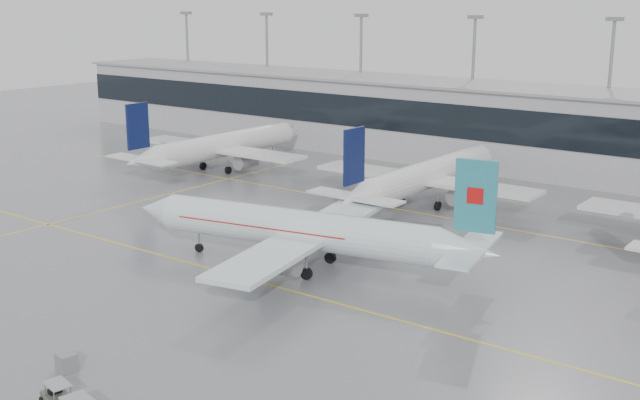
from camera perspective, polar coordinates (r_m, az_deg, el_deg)
The scene contains 13 objects.
ground at distance 74.97m, azimuth -5.55°, elevation -5.50°, with size 320.00×320.00×0.00m, color slate.
taxi_line_main at distance 74.97m, azimuth -5.55°, elevation -5.49°, with size 120.00×0.25×0.01m, color yellow.
taxi_line_north at distance 98.14m, azimuth 6.33°, elevation -0.79°, with size 120.00×0.25×0.01m, color yellow.
taxi_line_cross at distance 105.74m, azimuth -12.10°, elevation 0.07°, with size 0.25×60.00×0.01m, color yellow.
terminal at distance 125.01m, azimuth 13.96°, elevation 4.91°, with size 180.00×15.00×12.00m, color #A4A4A8.
terminal_glass at distance 117.95m, azimuth 12.55°, elevation 5.19°, with size 180.00×0.20×5.00m, color black.
terminal_roof at distance 124.22m, azimuth 14.13°, elevation 7.73°, with size 182.00×16.00×0.40m, color gray.
light_masts at distance 129.63m, azimuth 15.22°, elevation 8.42°, with size 156.40×1.00×22.60m.
air_canada_jet at distance 75.70m, azimuth -0.93°, elevation -2.19°, with size 37.69×30.83×12.03m.
parked_jet_b at distance 121.09m, azimuth -7.10°, elevation 3.83°, with size 29.64×36.96×11.72m.
parked_jet_c at distance 100.38m, azimuth 7.47°, elevation 1.69°, with size 29.64×36.96×11.72m.
baggage_tug at distance 54.59m, azimuth -18.18°, elevation -13.27°, with size 3.63×1.94×1.72m.
gse_unit at distance 59.24m, azimuth -17.57°, elevation -10.94°, with size 1.28×1.18×1.28m, color gray.
Camera 1 is at (48.02, -51.84, 25.04)m, focal length 45.00 mm.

